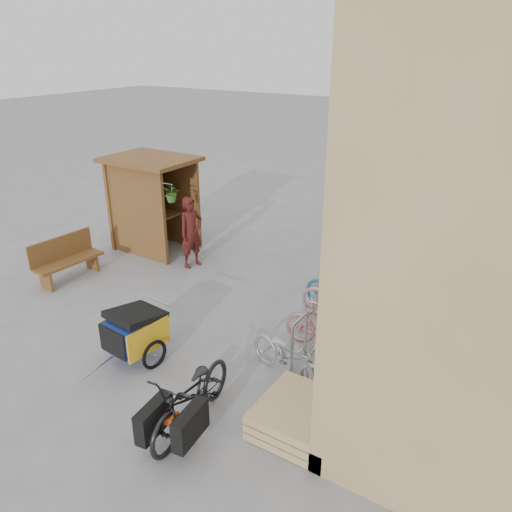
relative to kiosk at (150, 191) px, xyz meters
The scene contains 17 objects.
ground 4.39m from the kiosk, 37.02° to the right, with size 80.00×80.00×0.00m, color #969598.
kiosk is the anchor object (origin of this frame).
bike_rack 5.67m from the kiosk, ahead, with size 0.05×5.35×0.86m.
pallet_stack 7.50m from the kiosk, 31.66° to the right, with size 1.00×1.20×0.40m.
bench 2.65m from the kiosk, 99.55° to the right, with size 0.60×1.61×1.00m.
shopping_carts 7.52m from the kiosk, 32.67° to the left, with size 0.53×1.79×0.95m.
child_trailer 5.06m from the kiosk, 50.42° to the right, with size 1.01×1.66×0.96m.
cargo_bike 6.91m from the kiosk, 42.62° to the right, with size 0.87×1.97×1.00m.
person_kiosk 1.74m from the kiosk, 11.75° to the right, with size 0.63×0.41×1.72m, color maroon.
bike_0 6.46m from the kiosk, 27.52° to the right, with size 0.57×1.63×0.86m, color #9F9EA3.
bike_1 6.17m from the kiosk, 18.12° to the right, with size 0.42×1.50×0.90m, color tan.
bike_2 5.85m from the kiosk, ahead, with size 0.62×1.78×0.93m, color tan.
bike_3 5.63m from the kiosk, ahead, with size 0.44×1.57×0.95m, color #216A87.
bike_4 5.84m from the kiosk, ahead, with size 0.55×1.59×0.84m, color #9F9EA3.
bike_5 5.57m from the kiosk, ahead, with size 0.51×1.81×1.09m, color black.
bike_6 5.91m from the kiosk, 16.67° to the left, with size 0.55×1.59×0.83m, color black.
bike_7 6.19m from the kiosk, 19.99° to the left, with size 0.43×1.53×0.92m, color #9F9EA3.
Camera 1 is at (5.46, -6.35, 5.03)m, focal length 35.00 mm.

